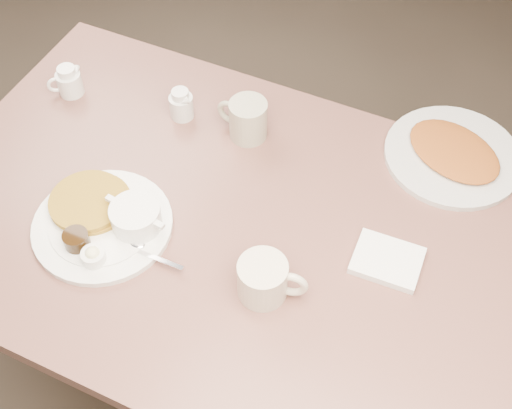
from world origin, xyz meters
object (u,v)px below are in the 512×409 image
at_px(diner_table, 252,272).
at_px(creamer_right, 181,104).
at_px(coffee_mug_near, 265,279).
at_px(creamer_left, 69,82).
at_px(main_plate, 106,219).
at_px(coffee_mug_far, 247,119).
at_px(hash_plate, 453,154).

height_order(diner_table, creamer_right, creamer_right).
relative_size(coffee_mug_near, creamer_left, 1.78).
bearing_deg(coffee_mug_near, main_plate, 179.09).
distance_m(coffee_mug_far, creamer_right, 0.17).
xyz_separation_m(diner_table, creamer_left, (-0.60, 0.20, 0.21)).
bearing_deg(main_plate, creamer_right, 92.64).
bearing_deg(coffee_mug_far, creamer_right, -176.84).
height_order(diner_table, hash_plate, hash_plate).
distance_m(diner_table, creamer_left, 0.67).
bearing_deg(creamer_left, main_plate, -45.52).
distance_m(diner_table, coffee_mug_far, 0.36).
bearing_deg(creamer_right, main_plate, -87.36).
relative_size(coffee_mug_far, hash_plate, 0.31).
bearing_deg(coffee_mug_near, hash_plate, 64.03).
height_order(main_plate, coffee_mug_far, coffee_mug_far).
xyz_separation_m(coffee_mug_near, hash_plate, (0.25, 0.52, -0.03)).
height_order(coffee_mug_far, hash_plate, coffee_mug_far).
relative_size(creamer_right, hash_plate, 0.19).
xyz_separation_m(main_plate, coffee_mug_far, (0.16, 0.38, 0.03)).
bearing_deg(hash_plate, coffee_mug_far, -164.25).
height_order(coffee_mug_far, creamer_right, coffee_mug_far).
xyz_separation_m(main_plate, hash_plate, (0.63, 0.51, -0.01)).
bearing_deg(diner_table, creamer_left, 161.74).
bearing_deg(main_plate, coffee_mug_near, -0.91).
bearing_deg(creamer_left, creamer_right, 9.15).
xyz_separation_m(creamer_left, hash_plate, (0.94, 0.19, -0.02)).
relative_size(creamer_left, hash_plate, 0.20).
height_order(main_plate, creamer_right, creamer_right).
relative_size(diner_table, hash_plate, 3.53).
bearing_deg(main_plate, hash_plate, 39.02).
distance_m(diner_table, coffee_mug_near, 0.26).
xyz_separation_m(diner_table, coffee_mug_far, (-0.13, 0.26, 0.22)).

